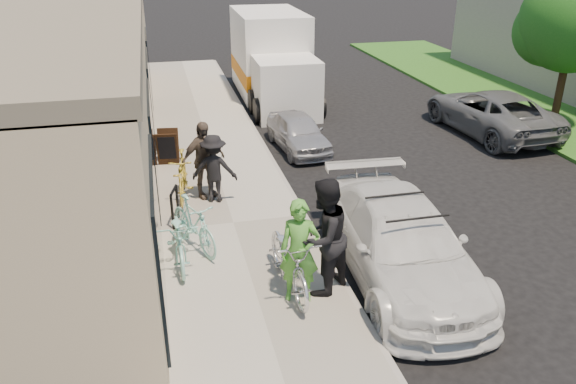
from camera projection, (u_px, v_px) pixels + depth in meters
ground at (376, 297)px, 9.54m from camera, size 120.00×120.00×0.00m
sidewalk at (234, 226)px, 11.74m from camera, size 3.00×34.00×0.15m
curb at (305, 218)px, 12.07m from camera, size 0.12×34.00×0.13m
storefront at (79, 82)px, 14.62m from camera, size 3.60×20.00×4.22m
bike_rack at (175, 203)px, 11.48m from camera, size 0.18×0.54×0.78m
sandwich_board at (168, 147)px, 14.55m from camera, size 0.61×0.61×0.89m
sedan_white at (401, 242)px, 9.86m from camera, size 2.24×4.92×1.44m
sedan_silver at (298, 132)px, 15.96m from camera, size 1.47×3.13×1.04m
moving_truck at (272, 61)px, 20.73m from camera, size 2.48×6.34×3.09m
far_car_gray at (490, 112)px, 17.26m from camera, size 2.54×4.97×1.34m
median_tree at (572, 23)px, 16.70m from camera, size 3.16×3.16×4.83m
tandem_bike at (290, 260)px, 9.34m from camera, size 0.83×2.09×1.08m
woman_rider at (299, 252)px, 8.91m from camera, size 0.74×0.60×1.76m
man_standing at (324, 237)px, 9.08m from camera, size 1.24×1.20×2.02m
cruiser_bike_a at (194, 224)px, 10.56m from camera, size 1.09×1.73×1.01m
cruiser_bike_b at (180, 239)px, 10.13m from camera, size 0.65×1.80×0.94m
cruiser_bike_c at (182, 175)px, 12.67m from camera, size 0.69×1.78×1.04m
bystander_a at (214, 169)px, 12.37m from camera, size 1.12×0.82×1.55m
bystander_b at (204, 160)px, 12.54m from camera, size 1.13×0.79×1.78m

